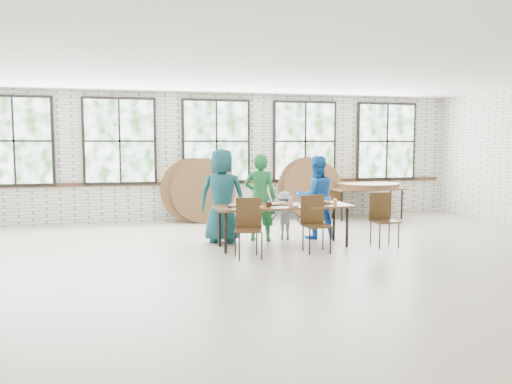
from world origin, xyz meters
TOP-DOWN VIEW (x-y plane):
  - room at (0.00, 4.44)m, footprint 12.00×12.00m
  - dining_table at (0.65, 1.05)m, footprint 2.42×0.87m
  - chair_near_left at (-0.11, 0.44)m, footprint 0.51×0.50m
  - chair_near_right at (1.06, 0.59)m, footprint 0.44×0.43m
  - chair_spare at (2.40, 0.75)m, footprint 0.43×0.41m
  - adult_teal at (-0.33, 1.70)m, footprint 0.99×0.81m
  - adult_green at (0.39, 1.70)m, footprint 0.70×0.60m
  - toddler at (0.88, 1.70)m, footprint 0.65×0.46m
  - adult_blue at (1.50, 1.70)m, footprint 0.80×0.64m
  - storage_table at (3.61, 3.84)m, footprint 1.86×0.91m
  - tabletop_clutter at (0.75, 1.01)m, footprint 1.97×0.62m
  - round_tops_stacked at (3.61, 3.84)m, footprint 1.50×1.50m
  - round_tops_leaning at (0.89, 4.13)m, footprint 4.39×0.43m

SIDE VIEW (x-z plane):
  - toddler at x=0.88m, z-range 0.00..0.91m
  - chair_near_left at x=-0.11m, z-range 0.08..1.03m
  - chair_near_right at x=1.06m, z-range 0.08..1.03m
  - chair_spare at x=2.40m, z-range 0.08..1.03m
  - storage_table at x=3.61m, z-range 0.32..1.06m
  - dining_table at x=0.65m, z-range 0.32..1.06m
  - round_tops_leaning at x=0.89m, z-range -0.01..1.48m
  - tabletop_clutter at x=0.75m, z-range 0.71..0.82m
  - adult_blue at x=1.50m, z-range 0.00..1.59m
  - round_tops_stacked at x=3.61m, z-range 0.74..0.87m
  - adult_green at x=0.39m, z-range 0.00..1.64m
  - adult_teal at x=-0.33m, z-range 0.00..1.73m
  - room at x=0.00m, z-range -4.17..7.83m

